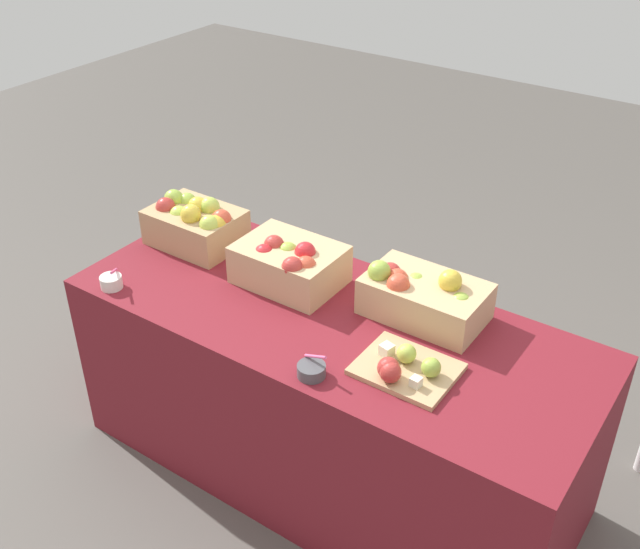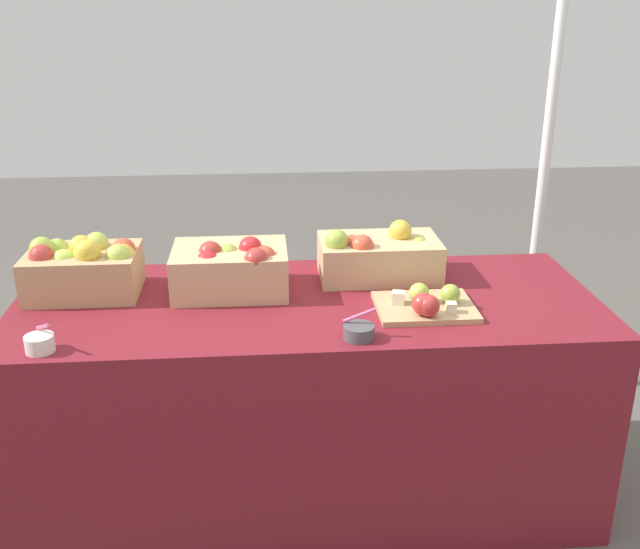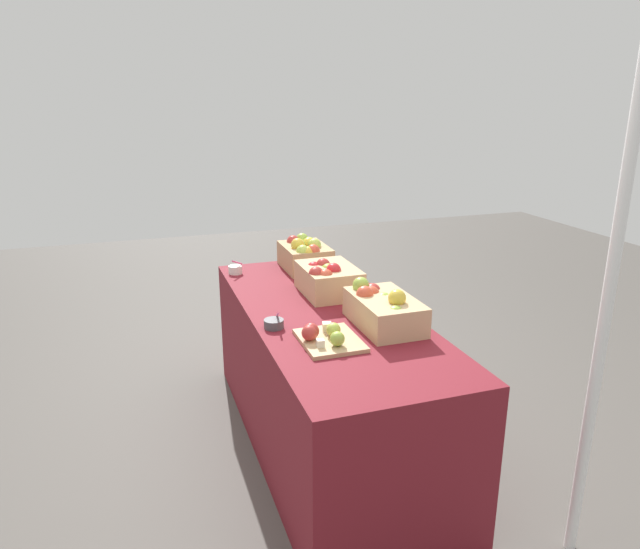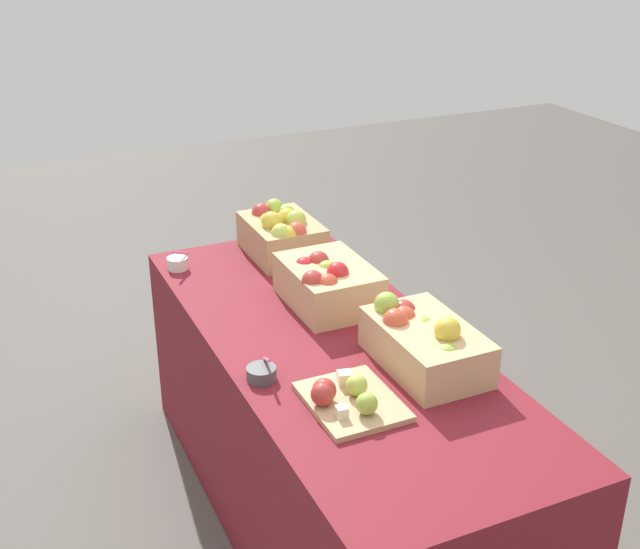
# 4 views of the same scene
# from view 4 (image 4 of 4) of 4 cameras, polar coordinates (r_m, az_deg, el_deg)

# --- Properties ---
(ground_plane) EXTENTS (10.00, 10.00, 0.00)m
(ground_plane) POSITION_cam_4_polar(r_m,az_deg,el_deg) (3.16, 0.79, -16.33)
(ground_plane) COLOR #56514C
(table) EXTENTS (1.90, 0.76, 0.74)m
(table) POSITION_cam_4_polar(r_m,az_deg,el_deg) (2.93, 0.83, -10.85)
(table) COLOR maroon
(table) RESTS_ON ground_plane
(apple_crate_left) EXTENTS (0.36, 0.26, 0.20)m
(apple_crate_left) POSITION_cam_4_polar(r_m,az_deg,el_deg) (3.33, -2.68, 2.87)
(apple_crate_left) COLOR tan
(apple_crate_left) RESTS_ON table
(apple_crate_middle) EXTENTS (0.38, 0.28, 0.19)m
(apple_crate_middle) POSITION_cam_4_polar(r_m,az_deg,el_deg) (2.92, 0.51, -0.57)
(apple_crate_middle) COLOR tan
(apple_crate_middle) RESTS_ON table
(apple_crate_right) EXTENTS (0.41, 0.25, 0.20)m
(apple_crate_right) POSITION_cam_4_polar(r_m,az_deg,el_deg) (2.57, 7.13, -4.61)
(apple_crate_right) COLOR tan
(apple_crate_right) RESTS_ON table
(cutting_board_front) EXTENTS (0.31, 0.25, 0.09)m
(cutting_board_front) POSITION_cam_4_polar(r_m,az_deg,el_deg) (2.38, 1.81, -8.44)
(cutting_board_front) COLOR tan
(cutting_board_front) RESTS_ON table
(sample_bowl_near) EXTENTS (0.08, 0.09, 0.09)m
(sample_bowl_near) POSITION_cam_4_polar(r_m,az_deg,el_deg) (3.27, -9.76, 0.79)
(sample_bowl_near) COLOR silver
(sample_bowl_near) RESTS_ON table
(sample_bowl_mid) EXTENTS (0.10, 0.09, 0.09)m
(sample_bowl_mid) POSITION_cam_4_polar(r_m,az_deg,el_deg) (2.51, -4.04, -6.77)
(sample_bowl_mid) COLOR #4C4C51
(sample_bowl_mid) RESTS_ON table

